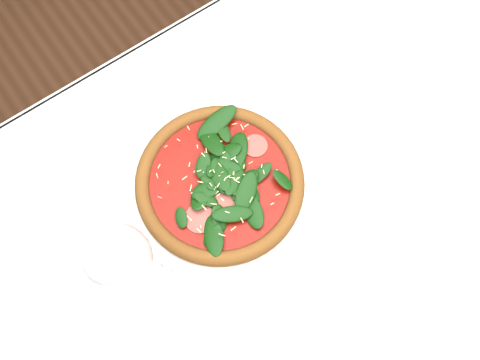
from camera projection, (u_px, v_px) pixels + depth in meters
ground at (265, 287)px, 1.55m from camera, size 6.00×6.00×0.00m
dining_table at (282, 229)px, 0.94m from camera, size 1.21×0.81×0.75m
plate at (220, 185)px, 0.85m from camera, size 0.31×0.31×0.01m
pizza at (220, 181)px, 0.84m from camera, size 0.36×0.36×0.03m
wine_glass at (117, 260)px, 0.66m from camera, size 0.09×0.09×0.22m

